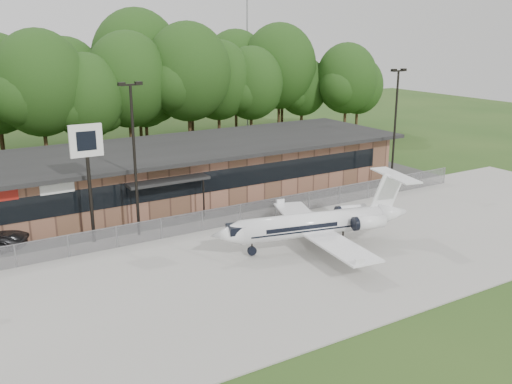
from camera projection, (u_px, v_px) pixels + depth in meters
ground at (360, 320)px, 27.28m from camera, size 160.00×160.00×0.00m
apron at (270, 263)px, 33.84m from camera, size 64.00×18.00×0.08m
parking_lot at (188, 212)px, 43.28m from camera, size 50.00×9.00×0.06m
terminal at (164, 172)px, 46.33m from camera, size 41.00×11.65×4.30m
fence at (215, 219)px, 39.38m from camera, size 46.00×0.04×1.52m
treeline at (96, 87)px, 59.68m from camera, size 72.00×12.00×15.00m
radio_mast at (247, 36)px, 74.20m from camera, size 0.20×0.20×25.00m
light_pole_mid at (134, 149)px, 36.67m from camera, size 1.55×0.30×10.23m
light_pole_right at (395, 120)px, 48.15m from camera, size 1.55×0.30×10.23m
business_jet at (319, 224)px, 35.73m from camera, size 13.31×11.97×4.50m
pole_sign at (87, 153)px, 35.46m from camera, size 2.04×0.31×7.78m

